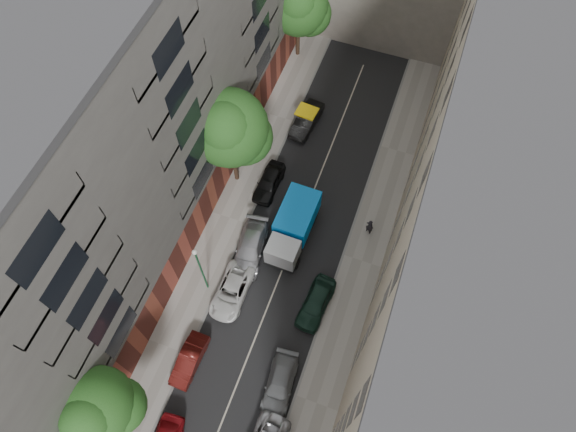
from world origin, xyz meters
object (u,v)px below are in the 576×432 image
at_px(tree_far, 299,8).
at_px(tarp_truck, 293,227).
at_px(tree_near, 98,408).
at_px(car_left_4, 269,182).
at_px(lamp_post, 200,266).
at_px(car_right_1, 280,384).
at_px(car_left_5, 306,120).
at_px(car_left_3, 250,248).
at_px(car_left_2, 232,291).
at_px(pedestrian, 370,227).
at_px(car_right_2, 316,303).
at_px(car_left_1, 189,360).
at_px(tree_mid, 230,131).

bearing_deg(tree_far, tarp_truck, -71.81).
xyz_separation_m(tarp_truck, tree_near, (-5.90, -16.61, 3.81)).
bearing_deg(car_left_4, lamp_post, -95.45).
distance_m(tarp_truck, car_right_1, 11.51).
height_order(car_left_5, tree_near, tree_near).
relative_size(car_left_3, car_right_1, 1.14).
height_order(car_left_2, pedestrian, pedestrian).
height_order(car_left_2, car_left_4, car_left_4).
xyz_separation_m(car_left_3, car_left_5, (0.00, 13.20, -0.00)).
height_order(car_left_2, tree_near, tree_near).
relative_size(car_left_4, lamp_post, 0.65).
bearing_deg(car_right_2, car_left_5, 116.29).
height_order(car_left_1, car_left_5, car_left_5).
bearing_deg(car_left_4, car_left_3, -81.42).
height_order(tree_near, tree_mid, tree_mid).
height_order(car_right_1, lamp_post, lamp_post).
bearing_deg(car_left_2, car_left_1, -98.36).
bearing_deg(tree_near, car_left_5, 83.10).
distance_m(car_left_4, tree_mid, 6.48).
xyz_separation_m(car_left_1, tree_near, (-2.51, -4.94, 4.74)).
height_order(tree_far, pedestrian, tree_far).
distance_m(tarp_truck, pedestrian, 5.96).
xyz_separation_m(tree_near, tree_mid, (-0.20, 19.94, 1.20)).
distance_m(car_left_5, pedestrian, 11.66).
distance_m(car_left_1, car_left_2, 5.66).
distance_m(car_left_1, tree_far, 30.74).
distance_m(tarp_truck, car_left_3, 3.68).
bearing_deg(tree_near, tree_far, 90.32).
bearing_deg(car_left_5, car_right_2, -62.99).
distance_m(car_left_4, car_right_1, 16.02).
distance_m(car_left_2, car_left_3, 3.60).
bearing_deg(lamp_post, car_left_4, 83.46).
bearing_deg(car_left_3, car_left_5, 82.50).
xyz_separation_m(car_left_1, car_left_3, (0.80, 9.20, 0.10)).
bearing_deg(lamp_post, car_left_1, -78.30).
height_order(tarp_truck, car_right_1, tarp_truck).
height_order(car_left_4, car_right_1, car_left_4).
distance_m(car_left_1, car_left_5, 22.41).
bearing_deg(pedestrian, lamp_post, 63.74).
bearing_deg(tree_near, car_left_4, 82.93).
xyz_separation_m(car_left_4, tree_far, (-2.70, 14.94, 4.81)).
bearing_deg(tree_mid, car_right_2, -40.54).
distance_m(car_right_2, tree_near, 15.73).
bearing_deg(pedestrian, car_right_1, 102.83).
xyz_separation_m(lamp_post, pedestrian, (9.99, 8.53, -3.07)).
bearing_deg(tree_near, car_right_1, 31.88).
height_order(car_left_3, tree_near, tree_near).
height_order(car_left_4, pedestrian, pedestrian).
xyz_separation_m(car_left_3, pedestrian, (8.06, 4.78, 0.26)).
distance_m(car_left_2, tree_near, 12.02).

